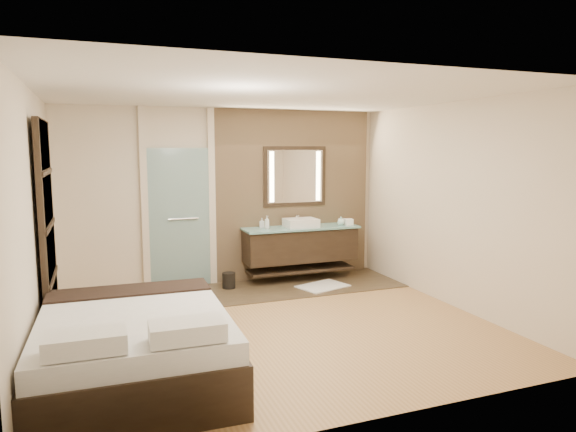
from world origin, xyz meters
name	(u,v)px	position (x,y,z in m)	size (l,w,h in m)	color
floor	(275,327)	(0.00, 0.00, 0.00)	(5.00, 5.00, 0.00)	#9B7041
tile_strip	(278,287)	(0.60, 1.60, 0.01)	(3.80, 1.30, 0.01)	#352A1D
stone_wall	(294,195)	(1.10, 2.21, 1.35)	(2.60, 0.08, 2.70)	tan
vanity	(300,244)	(1.10, 1.92, 0.58)	(1.85, 0.55, 0.88)	black
mirror_unit	(295,176)	(1.10, 2.16, 1.65)	(1.06, 0.04, 0.96)	black
frosted_door	(179,212)	(-0.75, 2.20, 1.14)	(1.10, 0.12, 2.70)	#B5E6E5
shoji_partition	(48,230)	(-2.43, 0.60, 1.21)	(0.06, 1.20, 2.40)	black
bed	(135,347)	(-1.65, -0.92, 0.33)	(1.70, 2.10, 0.79)	black
bath_mat	(323,286)	(1.25, 1.38, 0.02)	(0.72, 0.50, 0.02)	silver
waste_bin	(229,281)	(-0.10, 1.82, 0.12)	(0.20, 0.20, 0.25)	black
tissue_box	(349,222)	(1.90, 1.81, 0.92)	(0.12, 0.12, 0.10)	white
soap_bottle_a	(267,222)	(0.54, 1.92, 0.96)	(0.08, 0.08, 0.20)	silver
soap_bottle_b	(262,223)	(0.50, 2.04, 0.94)	(0.07, 0.07, 0.15)	#B2B2B2
soap_bottle_c	(341,221)	(1.77, 1.84, 0.93)	(0.11, 0.11, 0.14)	silver
cup	(342,221)	(1.83, 1.93, 0.91)	(0.12, 0.12, 0.09)	white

